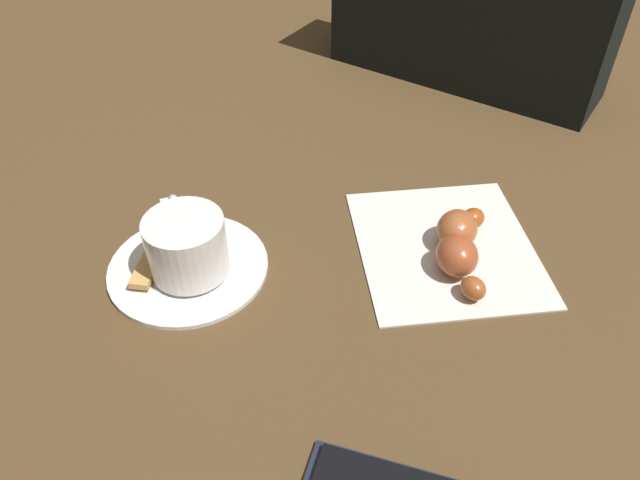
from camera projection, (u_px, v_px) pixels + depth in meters
ground_plane at (330, 266)px, 0.56m from camera, size 1.80×1.80×0.00m
saucer at (188, 266)px, 0.56m from camera, size 0.14×0.14×0.01m
espresso_cup at (186, 244)px, 0.53m from camera, size 0.07×0.10×0.05m
teaspoon at (181, 256)px, 0.55m from camera, size 0.03×0.14×0.01m
sugar_packet at (151, 261)px, 0.55m from camera, size 0.04×0.07×0.01m
napkin at (447, 249)px, 0.58m from camera, size 0.18×0.20×0.00m
croissant at (459, 244)px, 0.55m from camera, size 0.08×0.12×0.03m
laptop_bag at (471, 11)px, 0.77m from camera, size 0.32×0.33×0.18m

